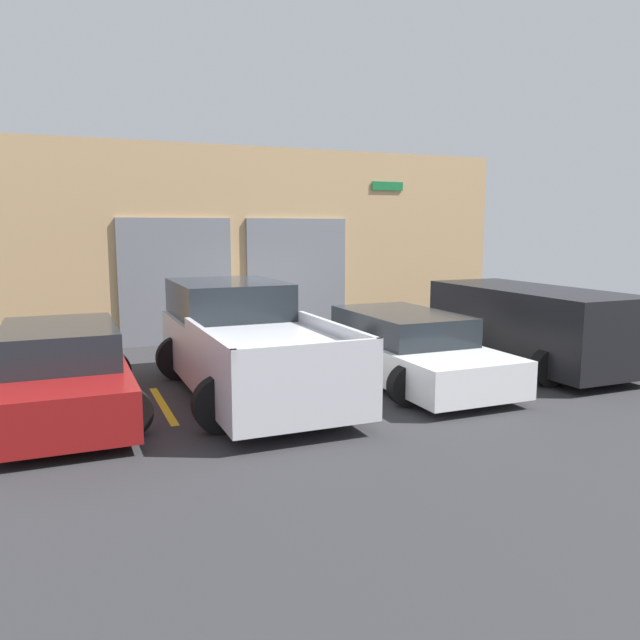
{
  "coord_description": "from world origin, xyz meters",
  "views": [
    {
      "loc": [
        -4.2,
        -11.63,
        2.71
      ],
      "look_at": [
        0.0,
        -1.62,
        1.1
      ],
      "focal_mm": 35.0,
      "sensor_mm": 36.0,
      "label": 1
    }
  ],
  "objects": [
    {
      "name": "sedan_side",
      "position": [
        -4.25,
        -2.09,
        0.62
      ],
      "size": [
        2.19,
        4.23,
        1.32
      ],
      "color": "maroon",
      "rests_on": "ground"
    },
    {
      "name": "shophouse_building",
      "position": [
        -0.01,
        3.29,
        2.29
      ],
      "size": [
        13.95,
        0.68,
        4.63
      ],
      "color": "tan",
      "rests_on": "ground"
    },
    {
      "name": "parking_stripe_far_right",
      "position": [
        5.67,
        -2.12,
        0.0
      ],
      "size": [
        0.12,
        2.2,
        0.01
      ],
      "primitive_type": "cube",
      "color": "gold",
      "rests_on": "ground"
    },
    {
      "name": "parking_stripe_centre",
      "position": [
        0.0,
        -2.12,
        0.0
      ],
      "size": [
        0.12,
        2.2,
        0.01
      ],
      "primitive_type": "cube",
      "color": "gold",
      "rests_on": "ground"
    },
    {
      "name": "ground_plane",
      "position": [
        0.0,
        0.0,
        0.0
      ],
      "size": [
        28.0,
        28.0,
        0.0
      ],
      "primitive_type": "plane",
      "color": "#2D2D30"
    },
    {
      "name": "parking_stripe_right",
      "position": [
        2.83,
        -2.12,
        0.0
      ],
      "size": [
        0.12,
        2.2,
        0.01
      ],
      "primitive_type": "cube",
      "color": "gold",
      "rests_on": "ground"
    },
    {
      "name": "parking_stripe_left",
      "position": [
        -2.83,
        -2.12,
        0.0
      ],
      "size": [
        0.12,
        2.2,
        0.01
      ],
      "primitive_type": "cube",
      "color": "gold",
      "rests_on": "ground"
    },
    {
      "name": "van_right",
      "position": [
        4.25,
        -2.11,
        0.84
      ],
      "size": [
        2.21,
        4.4,
        1.55
      ],
      "color": "black",
      "rests_on": "ground"
    },
    {
      "name": "sedan_white",
      "position": [
        1.42,
        -2.09,
        0.58
      ],
      "size": [
        2.22,
        4.78,
        1.22
      ],
      "color": "white",
      "rests_on": "ground"
    },
    {
      "name": "pickup_truck",
      "position": [
        -1.42,
        -1.83,
        0.83
      ],
      "size": [
        2.56,
        5.19,
        1.76
      ],
      "color": "silver",
      "rests_on": "ground"
    }
  ]
}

